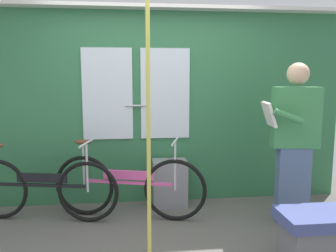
{
  "coord_description": "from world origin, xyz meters",
  "views": [
    {
      "loc": [
        -0.31,
        -2.98,
        1.59
      ],
      "look_at": [
        0.11,
        0.63,
        1.07
      ],
      "focal_mm": 37.46,
      "sensor_mm": 36.0,
      "label": 1
    }
  ],
  "objects_px": {
    "bicycle_near_door": "(128,186)",
    "bicycle_leaning_behind": "(42,188)",
    "bench_seat_corner": "(320,236)",
    "handrail_pole": "(148,124)",
    "trash_bin_by_wall": "(170,183)",
    "passenger_reading_newspaper": "(294,140)"
  },
  "relations": [
    {
      "from": "trash_bin_by_wall",
      "to": "bicycle_near_door",
      "type": "bearing_deg",
      "value": -148.24
    },
    {
      "from": "bicycle_near_door",
      "to": "bench_seat_corner",
      "type": "relative_size",
      "value": 2.41
    },
    {
      "from": "bicycle_leaning_behind",
      "to": "trash_bin_by_wall",
      "type": "relative_size",
      "value": 2.94
    },
    {
      "from": "bicycle_near_door",
      "to": "bench_seat_corner",
      "type": "bearing_deg",
      "value": -19.79
    },
    {
      "from": "bicycle_near_door",
      "to": "trash_bin_by_wall",
      "type": "xyz_separation_m",
      "value": [
        0.51,
        0.31,
        -0.09
      ]
    },
    {
      "from": "passenger_reading_newspaper",
      "to": "bench_seat_corner",
      "type": "relative_size",
      "value": 2.46
    },
    {
      "from": "bicycle_near_door",
      "to": "bicycle_leaning_behind",
      "type": "distance_m",
      "value": 0.94
    },
    {
      "from": "trash_bin_by_wall",
      "to": "bench_seat_corner",
      "type": "bearing_deg",
      "value": -52.78
    },
    {
      "from": "bicycle_leaning_behind",
      "to": "bench_seat_corner",
      "type": "distance_m",
      "value": 2.83
    },
    {
      "from": "trash_bin_by_wall",
      "to": "handrail_pole",
      "type": "height_order",
      "value": "handrail_pole"
    },
    {
      "from": "trash_bin_by_wall",
      "to": "handrail_pole",
      "type": "bearing_deg",
      "value": -105.46
    },
    {
      "from": "passenger_reading_newspaper",
      "to": "trash_bin_by_wall",
      "type": "bearing_deg",
      "value": -19.03
    },
    {
      "from": "trash_bin_by_wall",
      "to": "handrail_pole",
      "type": "xyz_separation_m",
      "value": [
        -0.32,
        -1.16,
        0.9
      ]
    },
    {
      "from": "bicycle_leaning_behind",
      "to": "handrail_pole",
      "type": "bearing_deg",
      "value": -26.43
    },
    {
      "from": "bicycle_leaning_behind",
      "to": "passenger_reading_newspaper",
      "type": "bearing_deg",
      "value": 3.63
    },
    {
      "from": "bicycle_leaning_behind",
      "to": "handrail_pole",
      "type": "distance_m",
      "value": 1.64
    },
    {
      "from": "bicycle_near_door",
      "to": "bicycle_leaning_behind",
      "type": "bearing_deg",
      "value": -166.23
    },
    {
      "from": "bicycle_leaning_behind",
      "to": "trash_bin_by_wall",
      "type": "bearing_deg",
      "value": 22.57
    },
    {
      "from": "bench_seat_corner",
      "to": "handrail_pole",
      "type": "bearing_deg",
      "value": 167.96
    },
    {
      "from": "bicycle_near_door",
      "to": "trash_bin_by_wall",
      "type": "relative_size",
      "value": 2.97
    },
    {
      "from": "passenger_reading_newspaper",
      "to": "bench_seat_corner",
      "type": "xyz_separation_m",
      "value": [
        -0.13,
        -0.81,
        -0.67
      ]
    },
    {
      "from": "passenger_reading_newspaper",
      "to": "bicycle_leaning_behind",
      "type": "bearing_deg",
      "value": 0.91
    }
  ]
}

